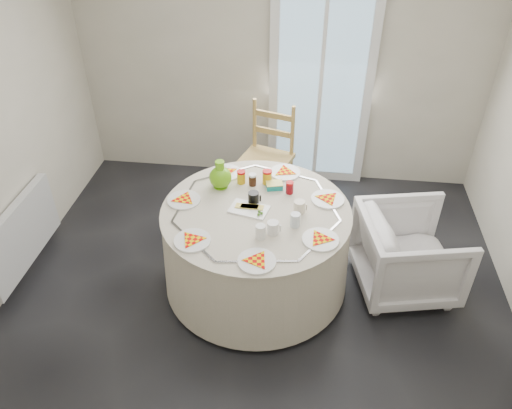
# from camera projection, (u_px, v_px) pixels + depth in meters

# --- Properties ---
(floor) EXTENTS (4.00, 4.00, 0.00)m
(floor) POSITION_uv_depth(u_px,v_px,m) (255.00, 307.00, 3.93)
(floor) COLOR black
(floor) RESTS_ON ground
(wall_back) EXTENTS (4.00, 0.02, 2.60)m
(wall_back) POSITION_uv_depth(u_px,v_px,m) (281.00, 57.00, 4.76)
(wall_back) COLOR #BCB5A3
(wall_back) RESTS_ON floor
(glass_door) EXTENTS (1.00, 0.08, 2.10)m
(glass_door) POSITION_uv_depth(u_px,v_px,m) (321.00, 86.00, 4.83)
(glass_door) COLOR silver
(glass_door) RESTS_ON floor
(radiator) EXTENTS (0.07, 1.00, 0.55)m
(radiator) POSITION_uv_depth(u_px,v_px,m) (22.00, 234.00, 4.06)
(radiator) COLOR silver
(radiator) RESTS_ON floor
(table) EXTENTS (1.47, 1.47, 0.74)m
(table) POSITION_uv_depth(u_px,v_px,m) (256.00, 248.00, 3.94)
(table) COLOR beige
(table) RESTS_ON floor
(wooden_chair) EXTENTS (0.57, 0.55, 1.02)m
(wooden_chair) POSITION_uv_depth(u_px,v_px,m) (265.00, 162.00, 4.79)
(wooden_chair) COLOR #A68F48
(wooden_chair) RESTS_ON floor
(armchair) EXTENTS (0.83, 0.87, 0.76)m
(armchair) POSITION_uv_depth(u_px,v_px,m) (409.00, 249.00, 3.90)
(armchair) COLOR silver
(armchair) RESTS_ON floor
(place_settings) EXTENTS (1.60, 1.60, 0.03)m
(place_settings) POSITION_uv_depth(u_px,v_px,m) (256.00, 208.00, 3.70)
(place_settings) COLOR white
(place_settings) RESTS_ON table
(jar_cluster) EXTENTS (0.50, 0.37, 0.13)m
(jar_cluster) POSITION_uv_depth(u_px,v_px,m) (264.00, 180.00, 3.91)
(jar_cluster) COLOR #A06120
(jar_cluster) RESTS_ON table
(butter_tub) EXTENTS (0.15, 0.12, 0.05)m
(butter_tub) POSITION_uv_depth(u_px,v_px,m) (274.00, 184.00, 3.93)
(butter_tub) COLOR #118A85
(butter_tub) RESTS_ON table
(green_pitcher) EXTENTS (0.21, 0.21, 0.23)m
(green_pitcher) POSITION_uv_depth(u_px,v_px,m) (220.00, 174.00, 3.90)
(green_pitcher) COLOR #5FAF11
(green_pitcher) RESTS_ON table
(cheese_platter) EXTENTS (0.32, 0.24, 0.04)m
(cheese_platter) POSITION_uv_depth(u_px,v_px,m) (249.00, 207.00, 3.70)
(cheese_platter) COLOR white
(cheese_platter) RESTS_ON table
(mugs_glasses) EXTENTS (0.80, 0.80, 0.11)m
(mugs_glasses) POSITION_uv_depth(u_px,v_px,m) (276.00, 207.00, 3.64)
(mugs_glasses) COLOR #A79F9D
(mugs_glasses) RESTS_ON table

